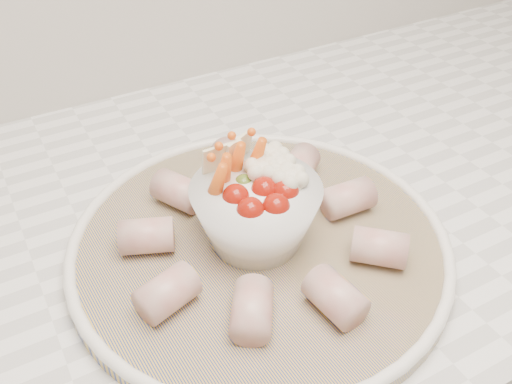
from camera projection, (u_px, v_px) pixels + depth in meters
serving_platter at (259, 244)px, 0.57m from camera, size 0.40×0.40×0.02m
veggie_bowl at (256, 208)px, 0.55m from camera, size 0.13×0.13×0.10m
cured_meat_rolls at (260, 228)px, 0.56m from camera, size 0.27×0.28×0.03m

